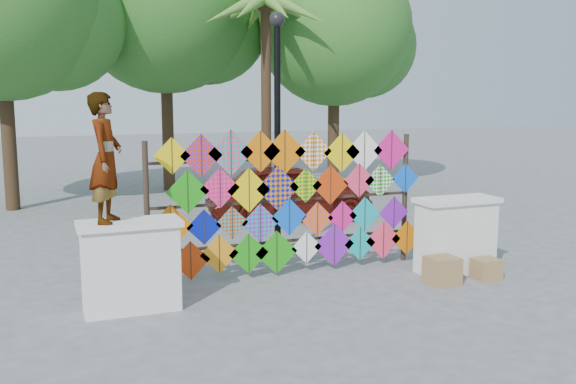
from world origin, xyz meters
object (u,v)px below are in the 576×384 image
at_px(kite_rack, 291,201).
at_px(vendor_woman, 106,158).
at_px(sedan, 290,191).
at_px(lamppost, 277,111).

height_order(kite_rack, vendor_woman, vendor_woman).
bearing_deg(sedan, lamppost, 162.61).
bearing_deg(vendor_woman, lamppost, -34.50).
xyz_separation_m(kite_rack, sedan, (1.74, 4.49, -0.56)).
bearing_deg(kite_rack, lamppost, 79.63).
distance_m(vendor_woman, lamppost, 3.98).
relative_size(vendor_woman, lamppost, 0.39).
distance_m(sedan, lamppost, 4.08).
distance_m(kite_rack, sedan, 4.85).
bearing_deg(vendor_woman, sedan, -19.86).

